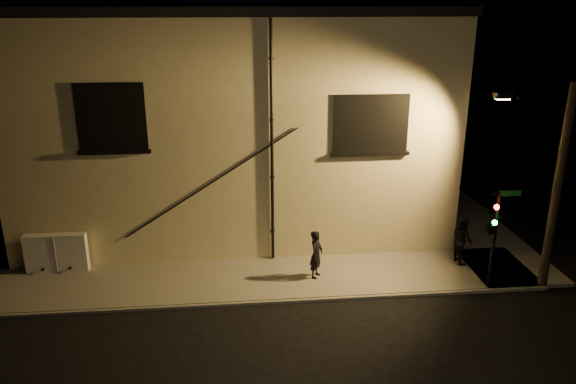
{
  "coord_description": "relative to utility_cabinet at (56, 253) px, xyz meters",
  "views": [
    {
      "loc": [
        -3.13,
        -15.46,
        9.04
      ],
      "look_at": [
        -1.37,
        1.8,
        3.04
      ],
      "focal_mm": 35.0,
      "sensor_mm": 36.0,
      "label": 1
    }
  ],
  "objects": [
    {
      "name": "pedestrian_a",
      "position": [
        8.79,
        -1.33,
        0.15
      ],
      "size": [
        0.64,
        0.72,
        1.65
      ],
      "primitive_type": "imported",
      "rotation": [
        0.0,
        0.0,
        1.05
      ],
      "color": "black",
      "rests_on": "sidewalk"
    },
    {
      "name": "sidewalk",
      "position": [
        10.47,
        1.69,
        -0.74
      ],
      "size": [
        21.0,
        16.0,
        0.12
      ],
      "color": "slate",
      "rests_on": "ground"
    },
    {
      "name": "building",
      "position": [
        6.25,
        6.29,
        3.61
      ],
      "size": [
        16.2,
        12.23,
        8.8
      ],
      "color": "beige",
      "rests_on": "ground"
    },
    {
      "name": "utility_cabinet",
      "position": [
        0.0,
        0.0,
        0.0
      ],
      "size": [
        2.06,
        0.35,
        1.36
      ],
      "primitive_type": "cube",
      "color": "white",
      "rests_on": "sidewalk"
    },
    {
      "name": "traffic_signal",
      "position": [
        14.18,
        -2.51,
        1.49
      ],
      "size": [
        1.25,
        1.91,
        3.24
      ],
      "color": "black",
      "rests_on": "sidewalk"
    },
    {
      "name": "pedestrian_b",
      "position": [
        14.09,
        -0.71,
        0.17
      ],
      "size": [
        0.75,
        0.91,
        1.7
      ],
      "primitive_type": "imported",
      "rotation": [
        0.0,
        0.0,
        1.71
      ],
      "color": "black",
      "rests_on": "sidewalk"
    },
    {
      "name": "ground",
      "position": [
        9.25,
        -2.7,
        -0.8
      ],
      "size": [
        90.0,
        90.0,
        0.0
      ],
      "primitive_type": "plane",
      "color": "black"
    },
    {
      "name": "streetlamp_pole",
      "position": [
        16.03,
        -2.51,
        2.81
      ],
      "size": [
        2.02,
        1.38,
        6.74
      ],
      "color": "black",
      "rests_on": "ground"
    }
  ]
}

